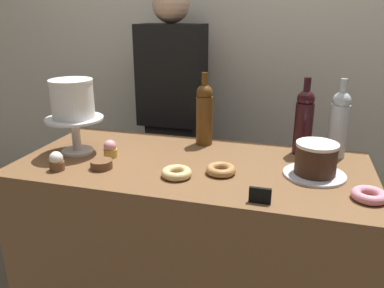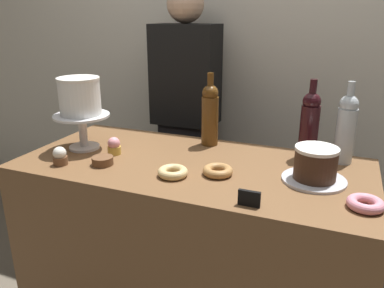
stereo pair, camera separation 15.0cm
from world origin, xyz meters
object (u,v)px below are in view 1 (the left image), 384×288
at_px(chocolate_round_cake, 316,158).
at_px(wine_bottle_amber, 204,113).
at_px(donut_pink, 369,195).
at_px(price_sign_chalkboard, 260,195).
at_px(cupcake_vanilla, 57,161).
at_px(barista_figure, 173,124).
at_px(wine_bottle_dark_red, 304,121).
at_px(wine_bottle_clear, 339,123).
at_px(cookie_stack, 101,164).
at_px(cake_stand_pedestal, 75,129).
at_px(white_layer_cake, 72,99).
at_px(donut_glazed, 177,173).
at_px(donut_maple, 221,170).
at_px(cupcake_strawberry, 110,149).

height_order(chocolate_round_cake, wine_bottle_amber, wine_bottle_amber).
distance_m(donut_pink, price_sign_chalkboard, 0.35).
height_order(cupcake_vanilla, barista_figure, barista_figure).
xyz_separation_m(chocolate_round_cake, wine_bottle_dark_red, (-0.05, 0.23, 0.08)).
bearing_deg(donut_pink, wine_bottle_clear, 101.49).
bearing_deg(cupcake_vanilla, cookie_stack, 21.75).
distance_m(cake_stand_pedestal, chocolate_round_cake, 0.98).
distance_m(white_layer_cake, donut_glazed, 0.55).
distance_m(wine_bottle_dark_red, cupcake_vanilla, 1.00).
distance_m(white_layer_cake, wine_bottle_dark_red, 0.96).
bearing_deg(donut_maple, donut_pink, -8.73).
height_order(donut_maple, cookie_stack, same).
bearing_deg(wine_bottle_amber, cupcake_strawberry, -140.83).
xyz_separation_m(donut_glazed, donut_maple, (0.15, 0.07, 0.00)).
bearing_deg(cake_stand_pedestal, cupcake_strawberry, -4.49).
relative_size(wine_bottle_amber, price_sign_chalkboard, 4.65).
distance_m(cake_stand_pedestal, cookie_stack, 0.25).
xyz_separation_m(price_sign_chalkboard, barista_figure, (-0.60, 0.93, -0.07)).
height_order(cupcake_vanilla, price_sign_chalkboard, cupcake_vanilla).
bearing_deg(cupcake_strawberry, donut_maple, -5.72).
height_order(cake_stand_pedestal, donut_pink, cake_stand_pedestal).
height_order(cake_stand_pedestal, white_layer_cake, white_layer_cake).
bearing_deg(wine_bottle_dark_red, wine_bottle_clear, 0.21).
height_order(wine_bottle_clear, cupcake_strawberry, wine_bottle_clear).
xyz_separation_m(cupcake_strawberry, donut_glazed, (0.33, -0.12, -0.02)).
relative_size(cupcake_vanilla, cupcake_strawberry, 1.00).
xyz_separation_m(cookie_stack, barista_figure, (0.02, 0.81, -0.06)).
bearing_deg(wine_bottle_dark_red, wine_bottle_amber, 178.60).
bearing_deg(price_sign_chalkboard, barista_figure, 122.86).
height_order(wine_bottle_amber, cupcake_vanilla, wine_bottle_amber).
bearing_deg(donut_glazed, wine_bottle_clear, 33.76).
bearing_deg(barista_figure, cupcake_vanilla, -101.08).
distance_m(white_layer_cake, wine_bottle_clear, 1.10).
xyz_separation_m(wine_bottle_amber, donut_glazed, (-0.00, -0.39, -0.13)).
relative_size(wine_bottle_clear, donut_pink, 2.91).
bearing_deg(barista_figure, wine_bottle_clear, -26.58).
height_order(white_layer_cake, price_sign_chalkboard, white_layer_cake).
bearing_deg(cupcake_strawberry, donut_pink, -7.27).
xyz_separation_m(cake_stand_pedestal, wine_bottle_amber, (0.50, 0.26, 0.04)).
bearing_deg(wine_bottle_dark_red, chocolate_round_cake, -77.60).
xyz_separation_m(wine_bottle_amber, price_sign_chalkboard, (0.31, -0.51, -0.12)).
distance_m(cupcake_strawberry, cookie_stack, 0.12).
height_order(cupcake_vanilla, donut_pink, cupcake_vanilla).
xyz_separation_m(wine_bottle_amber, cookie_stack, (-0.31, -0.39, -0.13)).
distance_m(cupcake_vanilla, cupcake_strawberry, 0.22).
bearing_deg(donut_pink, cookie_stack, 179.79).
bearing_deg(cookie_stack, wine_bottle_dark_red, 27.37).
relative_size(donut_maple, donut_pink, 1.00).
xyz_separation_m(white_layer_cake, donut_maple, (0.64, -0.06, -0.22)).
relative_size(cupcake_strawberry, donut_maple, 0.66).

